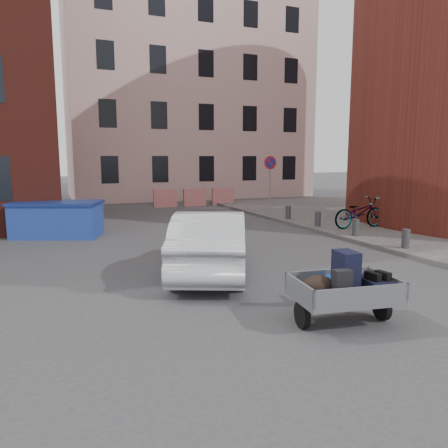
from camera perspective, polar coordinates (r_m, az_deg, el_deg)
name	(u,v)px	position (r m, az deg, el deg)	size (l,w,h in m)	color
ground	(229,286)	(9.32, 0.66, -8.13)	(120.00, 120.00, 0.00)	#38383A
sidewalk	(430,228)	(18.37, 25.36, -0.42)	(9.00, 24.00, 0.12)	#474442
building_pink	(187,96)	(31.97, -4.87, 16.37)	(16.00, 8.00, 14.00)	#CCA49D
no_parking_sign	(270,173)	(20.09, 6.04, 6.67)	(0.60, 0.09, 2.65)	gray
bollards	(356,227)	(15.16, 16.82, -0.43)	(0.22, 9.02, 0.55)	#3A3A3D
barriers	(195,197)	(24.56, -3.84, 3.51)	(4.70, 0.18, 1.00)	red
trailer	(343,288)	(7.39, 15.32, -8.05)	(1.74, 1.90, 1.20)	black
dumpster	(57,219)	(15.97, -20.97, 0.60)	(3.25, 2.46, 1.22)	#233EA7
silver_car	(210,242)	(10.20, -1.79, -2.40)	(1.56, 4.47, 1.47)	#B1B4B9
bicycle	(359,213)	(16.85, 17.23, 1.43)	(0.75, 2.16, 1.13)	black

